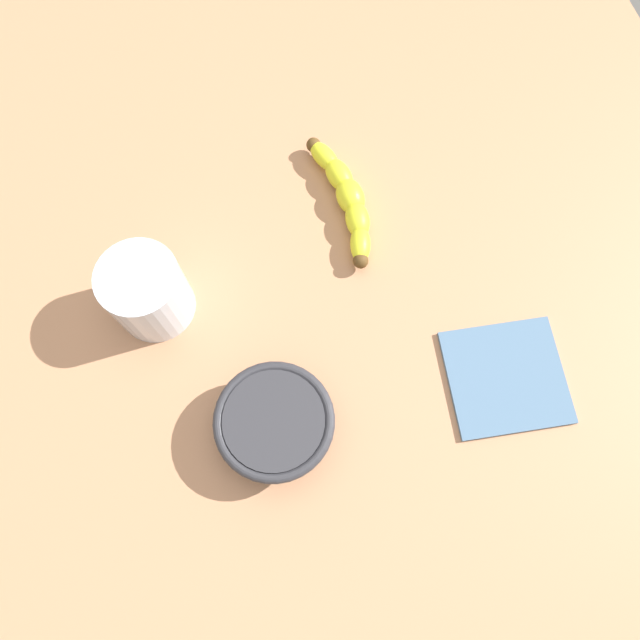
{
  "coord_description": "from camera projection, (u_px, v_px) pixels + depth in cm",
  "views": [
    {
      "loc": [
        -32.93,
        5.13,
        72.16
      ],
      "look_at": [
        -11.01,
        -1.2,
        5.0
      ],
      "focal_mm": 33.5,
      "sensor_mm": 36.0,
      "label": 1
    }
  ],
  "objects": [
    {
      "name": "banana",
      "position": [
        346.0,
        198.0,
        0.77
      ],
      "size": [
        19.73,
        5.58,
        3.52
      ],
      "rotation": [
        0.0,
        0.0,
        0.06
      ],
      "color": "yellow",
      "rests_on": "wooden_tabletop"
    },
    {
      "name": "smoothie_glass",
      "position": [
        147.0,
        293.0,
        0.69
      ],
      "size": [
        9.42,
        9.42,
        9.46
      ],
      "color": "silver",
      "rests_on": "wooden_tabletop"
    },
    {
      "name": "wooden_tabletop",
      "position": [
        288.0,
        254.0,
        0.78
      ],
      "size": [
        120.0,
        120.0,
        3.0
      ],
      "primitive_type": "cube",
      "color": "tan",
      "rests_on": "ground"
    },
    {
      "name": "ceramic_bowl",
      "position": [
        275.0,
        423.0,
        0.66
      ],
      "size": [
        13.3,
        13.3,
        5.22
      ],
      "color": "#2D2D33",
      "rests_on": "wooden_tabletop"
    },
    {
      "name": "folded_napkin",
      "position": [
        506.0,
        377.0,
        0.7
      ],
      "size": [
        14.75,
        15.22,
        0.6
      ],
      "primitive_type": "cube",
      "rotation": [
        0.0,
        0.0,
        -0.13
      ],
      "color": "slate",
      "rests_on": "wooden_tabletop"
    }
  ]
}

